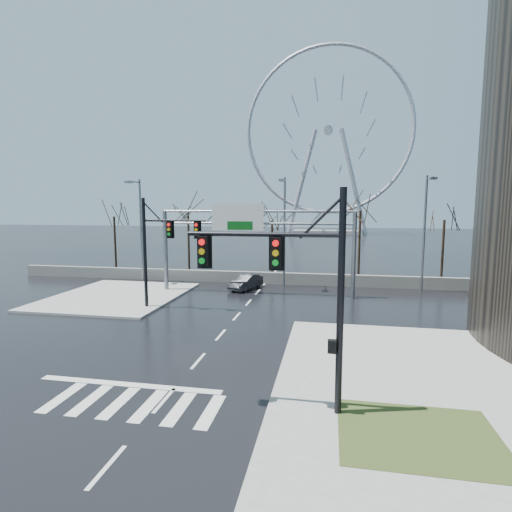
% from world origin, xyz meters
% --- Properties ---
extents(ground, '(260.00, 260.00, 0.00)m').
position_xyz_m(ground, '(0.00, 0.00, 0.00)').
color(ground, black).
rests_on(ground, ground).
extents(sidewalk_right_ext, '(12.00, 10.00, 0.15)m').
position_xyz_m(sidewalk_right_ext, '(10.00, 2.00, 0.07)').
color(sidewalk_right_ext, gray).
rests_on(sidewalk_right_ext, ground).
extents(sidewalk_far, '(10.00, 12.00, 0.15)m').
position_xyz_m(sidewalk_far, '(-11.00, 12.00, 0.07)').
color(sidewalk_far, gray).
rests_on(sidewalk_far, ground).
extents(grass_strip, '(5.00, 4.00, 0.02)m').
position_xyz_m(grass_strip, '(9.00, -5.00, 0.15)').
color(grass_strip, '#2E411B').
rests_on(grass_strip, sidewalk_near).
extents(barrier_wall, '(52.00, 0.50, 1.10)m').
position_xyz_m(barrier_wall, '(0.00, 20.00, 0.55)').
color(barrier_wall, slate).
rests_on(barrier_wall, ground).
extents(signal_mast_near, '(5.52, 0.41, 8.00)m').
position_xyz_m(signal_mast_near, '(5.14, -4.04, 4.87)').
color(signal_mast_near, black).
rests_on(signal_mast_near, ground).
extents(signal_mast_far, '(4.72, 0.41, 8.00)m').
position_xyz_m(signal_mast_far, '(-5.87, 8.96, 4.83)').
color(signal_mast_far, black).
rests_on(signal_mast_far, ground).
extents(sign_gantry, '(16.36, 0.40, 7.60)m').
position_xyz_m(sign_gantry, '(-0.38, 14.96, 5.18)').
color(sign_gantry, slate).
rests_on(sign_gantry, ground).
extents(streetlight_left, '(0.50, 2.55, 10.00)m').
position_xyz_m(streetlight_left, '(-12.00, 18.16, 5.89)').
color(streetlight_left, slate).
rests_on(streetlight_left, ground).
extents(streetlight_mid, '(0.50, 2.55, 10.00)m').
position_xyz_m(streetlight_mid, '(2.00, 18.16, 5.89)').
color(streetlight_mid, slate).
rests_on(streetlight_mid, ground).
extents(streetlight_right, '(0.50, 2.55, 10.00)m').
position_xyz_m(streetlight_right, '(14.00, 18.16, 5.89)').
color(streetlight_right, slate).
rests_on(streetlight_right, ground).
extents(tree_far_left, '(3.50, 3.50, 7.00)m').
position_xyz_m(tree_far_left, '(-18.00, 24.00, 5.57)').
color(tree_far_left, black).
rests_on(tree_far_left, ground).
extents(tree_left, '(3.75, 3.75, 7.50)m').
position_xyz_m(tree_left, '(-9.00, 23.50, 5.98)').
color(tree_left, black).
rests_on(tree_left, ground).
extents(tree_center, '(3.25, 3.25, 6.50)m').
position_xyz_m(tree_center, '(0.00, 24.50, 5.17)').
color(tree_center, black).
rests_on(tree_center, ground).
extents(tree_right, '(3.90, 3.90, 7.80)m').
position_xyz_m(tree_right, '(9.00, 23.50, 6.22)').
color(tree_right, black).
rests_on(tree_right, ground).
extents(tree_far_right, '(3.40, 3.40, 6.80)m').
position_xyz_m(tree_far_right, '(17.00, 24.00, 5.41)').
color(tree_far_right, black).
rests_on(tree_far_right, ground).
extents(ferris_wheel, '(45.00, 6.00, 50.91)m').
position_xyz_m(ferris_wheel, '(5.00, 95.00, 26.13)').
color(ferris_wheel, gray).
rests_on(ferris_wheel, ground).
extents(car, '(2.66, 4.24, 1.32)m').
position_xyz_m(car, '(-1.26, 16.95, 0.66)').
color(car, black).
rests_on(car, ground).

